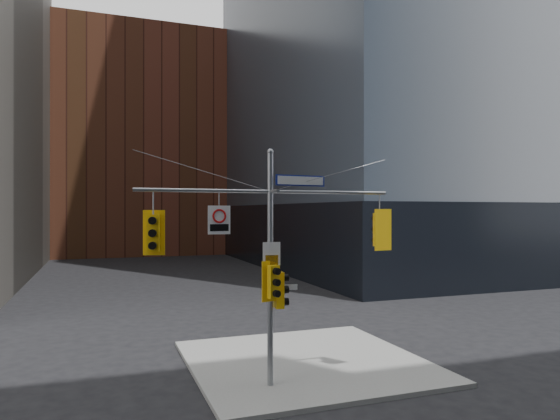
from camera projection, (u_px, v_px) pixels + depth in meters
ground at (295, 415)px, 13.18m from camera, size 160.00×160.00×0.00m
sidewalk_corner at (306, 362)px, 17.62m from camera, size 8.00×8.00×0.15m
podium_ne at (429, 234)px, 52.81m from camera, size 36.40×36.40×6.00m
brick_midrise at (137, 148)px, 67.73m from camera, size 26.00×20.00×28.00m
signal_assembly at (270, 244)px, 15.06m from camera, size 8.00×0.80×7.30m
traffic_light_west_arm at (153, 233)px, 13.90m from camera, size 0.60×0.55×1.28m
traffic_light_east_arm at (380, 230)px, 16.35m from camera, size 0.64×0.54×1.35m
traffic_light_pole_side at (280, 290)px, 15.17m from camera, size 0.44×0.37×1.10m
traffic_light_pole_front at (273, 282)px, 14.81m from camera, size 0.57×0.53×1.22m
street_sign_blade at (301, 181)px, 15.40m from camera, size 1.70×0.26×0.33m
regulatory_sign_arm at (219, 219)px, 14.50m from camera, size 0.67×0.10×0.84m
regulatory_sign_pole at (272, 254)px, 14.95m from camera, size 0.53×0.09×0.70m
street_blade_ew at (284, 287)px, 15.22m from camera, size 0.83×0.13×0.17m
street_blade_ns at (266, 294)px, 15.49m from camera, size 0.15×0.81×0.16m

